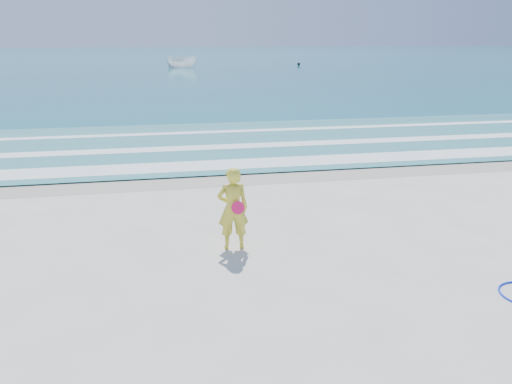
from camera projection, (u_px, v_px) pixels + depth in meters
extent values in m
plane|color=silver|center=(261.00, 336.00, 7.53)|extent=(400.00, 400.00, 0.00)
cube|color=#B2A893|center=(205.00, 177.00, 15.96)|extent=(400.00, 2.40, 0.00)
cube|color=#19727F|center=(163.00, 57.00, 105.90)|extent=(400.00, 190.00, 0.04)
cube|color=#59B7AD|center=(194.00, 144.00, 20.63)|extent=(400.00, 10.00, 0.01)
cube|color=white|center=(202.00, 166.00, 17.16)|extent=(400.00, 1.40, 0.01)
cube|color=white|center=(195.00, 148.00, 19.88)|extent=(400.00, 0.90, 0.01)
cube|color=white|center=(190.00, 133.00, 22.97)|extent=(400.00, 0.60, 0.01)
imported|color=white|center=(182.00, 62.00, 69.14)|extent=(4.65, 2.57, 1.70)
sphere|color=black|center=(299.00, 64.00, 74.71)|extent=(0.46, 0.46, 0.46)
imported|color=gold|center=(233.00, 209.00, 10.37)|extent=(0.66, 0.44, 1.78)
cylinder|color=#F2155A|center=(238.00, 208.00, 10.19)|extent=(0.27, 0.08, 0.27)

